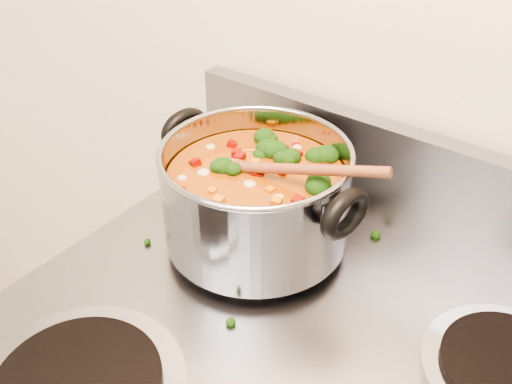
% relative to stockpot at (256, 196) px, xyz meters
% --- Properties ---
extents(stockpot, '(0.31, 0.25, 0.15)m').
position_rel_stockpot_xyz_m(stockpot, '(0.00, 0.00, 0.00)').
color(stockpot, '#93939A').
rests_on(stockpot, electric_range).
extents(wooden_spoon, '(0.25, 0.07, 0.07)m').
position_rel_stockpot_xyz_m(wooden_spoon, '(0.01, 0.00, 0.05)').
color(wooden_spoon, brown).
rests_on(wooden_spoon, stockpot).
extents(cooktop_crumbs, '(0.28, 0.28, 0.01)m').
position_rel_stockpot_xyz_m(cooktop_crumbs, '(0.00, 0.07, -0.08)').
color(cooktop_crumbs, black).
rests_on(cooktop_crumbs, electric_range).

